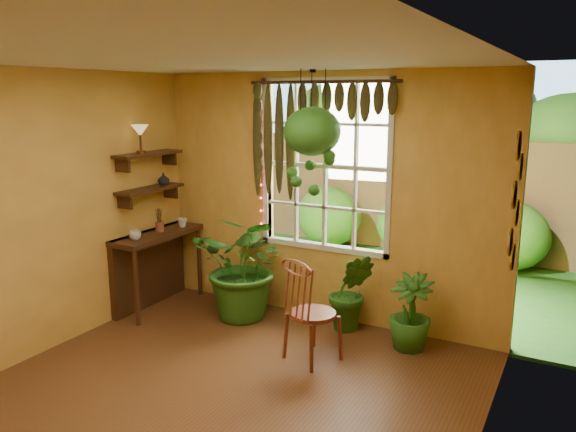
{
  "coord_description": "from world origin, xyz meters",
  "views": [
    {
      "loc": [
        2.51,
        -3.19,
        2.44
      ],
      "look_at": [
        0.16,
        1.15,
        1.38
      ],
      "focal_mm": 35.0,
      "sensor_mm": 36.0,
      "label": 1
    }
  ],
  "objects_px": {
    "potted_plant_left": "(246,266)",
    "windsor_chair": "(310,327)",
    "hanging_basket": "(312,140)",
    "potted_plant_mid": "(351,292)",
    "counter_ledge": "(152,260)"
  },
  "relations": [
    {
      "from": "potted_plant_left",
      "to": "potted_plant_mid",
      "type": "bearing_deg",
      "value": 11.4
    },
    {
      "from": "potted_plant_mid",
      "to": "counter_ledge",
      "type": "bearing_deg",
      "value": -169.47
    },
    {
      "from": "counter_ledge",
      "to": "hanging_basket",
      "type": "xyz_separation_m",
      "value": [
        1.93,
        0.31,
        1.45
      ]
    },
    {
      "from": "counter_ledge",
      "to": "potted_plant_left",
      "type": "bearing_deg",
      "value": 9.68
    },
    {
      "from": "potted_plant_left",
      "to": "windsor_chair",
      "type": "bearing_deg",
      "value": -28.7
    },
    {
      "from": "potted_plant_mid",
      "to": "potted_plant_left",
      "type": "bearing_deg",
      "value": -168.6
    },
    {
      "from": "potted_plant_mid",
      "to": "hanging_basket",
      "type": "distance_m",
      "value": 1.64
    },
    {
      "from": "counter_ledge",
      "to": "hanging_basket",
      "type": "relative_size",
      "value": 0.96
    },
    {
      "from": "potted_plant_left",
      "to": "hanging_basket",
      "type": "relative_size",
      "value": 0.97
    },
    {
      "from": "hanging_basket",
      "to": "potted_plant_left",
      "type": "bearing_deg",
      "value": -171.59
    },
    {
      "from": "windsor_chair",
      "to": "hanging_basket",
      "type": "distance_m",
      "value": 1.84
    },
    {
      "from": "potted_plant_left",
      "to": "potted_plant_mid",
      "type": "height_order",
      "value": "potted_plant_left"
    },
    {
      "from": "windsor_chair",
      "to": "hanging_basket",
      "type": "bearing_deg",
      "value": 138.18
    },
    {
      "from": "windsor_chair",
      "to": "hanging_basket",
      "type": "relative_size",
      "value": 0.92
    },
    {
      "from": "counter_ledge",
      "to": "potted_plant_left",
      "type": "distance_m",
      "value": 1.2
    }
  ]
}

